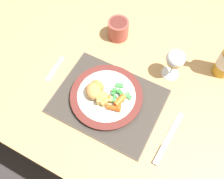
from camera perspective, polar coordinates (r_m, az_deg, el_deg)
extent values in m
plane|color=#383333|center=(1.65, 3.14, -8.14)|extent=(6.00, 6.00, 0.00)
cube|color=tan|center=(1.01, 5.14, 6.07)|extent=(1.58, 1.01, 0.04)
cube|color=tan|center=(1.81, -11.78, 18.89)|extent=(0.06, 0.06, 0.70)
cube|color=brown|center=(0.90, -0.90, -2.61)|extent=(0.37, 0.29, 0.01)
cube|color=#3C352E|center=(0.89, -0.90, -2.51)|extent=(0.37, 0.28, 0.00)
cylinder|color=white|center=(0.89, -1.27, -1.65)|extent=(0.21, 0.21, 0.01)
cylinder|color=maroon|center=(0.88, -1.28, -1.39)|extent=(0.26, 0.26, 0.01)
cylinder|color=white|center=(0.88, -1.29, -1.29)|extent=(0.21, 0.21, 0.00)
ellipsoid|color=tan|center=(0.87, -4.28, -0.29)|extent=(0.08, 0.09, 0.04)
ellipsoid|color=#B77F3D|center=(0.88, -3.44, 0.77)|extent=(0.06, 0.05, 0.04)
cube|color=#338438|center=(0.87, 0.39, -2.02)|extent=(0.02, 0.02, 0.01)
cube|color=#338438|center=(0.87, 2.30, -2.13)|extent=(0.03, 0.03, 0.01)
cube|color=#338438|center=(0.88, 1.86, -0.59)|extent=(0.03, 0.02, 0.01)
cube|color=#4CA84C|center=(0.88, 3.37, -1.23)|extent=(0.02, 0.03, 0.01)
cube|color=green|center=(0.88, 3.75, -1.62)|extent=(0.03, 0.02, 0.01)
cube|color=#338438|center=(0.88, 0.33, -0.49)|extent=(0.02, 0.03, 0.01)
cube|color=#338438|center=(0.88, 0.28, -0.10)|extent=(0.02, 0.02, 0.01)
cube|color=#4CA84C|center=(0.86, 0.35, -2.50)|extent=(0.02, 0.02, 0.01)
cube|color=green|center=(0.89, 1.74, 0.92)|extent=(0.03, 0.02, 0.01)
cube|color=#338438|center=(0.88, 1.66, -0.62)|extent=(0.02, 0.02, 0.01)
cylinder|color=orange|center=(0.87, -1.22, -1.66)|extent=(0.04, 0.03, 0.02)
cylinder|color=#CC5119|center=(0.85, 0.37, -4.26)|extent=(0.05, 0.03, 0.02)
cylinder|color=orange|center=(0.86, 1.78, -2.53)|extent=(0.03, 0.05, 0.02)
cylinder|color=#CC5119|center=(0.85, 1.45, -3.41)|extent=(0.03, 0.04, 0.02)
cube|color=silver|center=(0.98, -13.51, 3.72)|extent=(0.02, 0.08, 0.01)
cube|color=silver|center=(1.00, -12.06, 5.96)|extent=(0.01, 0.02, 0.01)
cube|color=silver|center=(1.01, -11.20, 6.72)|extent=(0.00, 0.02, 0.00)
cube|color=silver|center=(1.01, -11.40, 6.79)|extent=(0.00, 0.02, 0.00)
cube|color=silver|center=(1.01, -11.59, 6.86)|extent=(0.00, 0.02, 0.00)
cube|color=silver|center=(1.01, -11.78, 6.94)|extent=(0.00, 0.02, 0.00)
cube|color=silver|center=(0.88, 13.72, -8.88)|extent=(0.03, 0.13, 0.00)
cube|color=#B2B2B7|center=(0.84, 10.79, -14.49)|extent=(0.02, 0.07, 0.01)
cylinder|color=silver|center=(0.98, 13.12, 3.63)|extent=(0.07, 0.07, 0.00)
cylinder|color=silver|center=(0.95, 13.56, 4.78)|extent=(0.01, 0.01, 0.07)
ellipsoid|color=silver|center=(0.90, 14.39, 6.93)|extent=(0.07, 0.07, 0.06)
cylinder|color=#EACC66|center=(0.91, 14.13, 6.25)|extent=(0.05, 0.05, 0.02)
cube|color=#DBB256|center=(0.86, -0.87, -2.22)|extent=(0.02, 0.02, 0.02)
cube|color=gold|center=(0.86, -2.56, -2.52)|extent=(0.04, 0.04, 0.03)
cube|color=#DBB256|center=(0.86, -1.93, -2.88)|extent=(0.03, 0.03, 0.02)
cube|color=gold|center=(0.86, -1.98, -1.74)|extent=(0.04, 0.03, 0.03)
cylinder|color=#B24C42|center=(1.04, 1.43, 13.62)|extent=(0.08, 0.08, 0.08)
cylinder|color=maroon|center=(1.01, 1.47, 14.97)|extent=(0.07, 0.07, 0.01)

